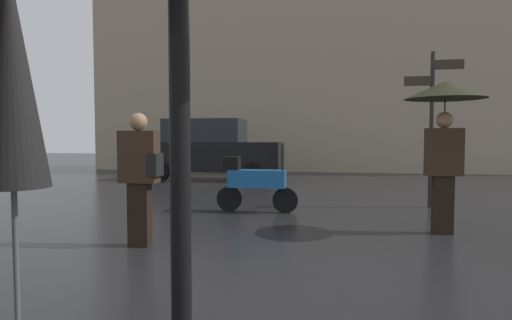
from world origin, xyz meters
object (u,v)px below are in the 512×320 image
pedestrian_with_bag (140,171)px  pedestrian_with_umbrella (445,112)px  street_signpost (432,114)px  parked_scooter (254,182)px  folded_patio_umbrella_near (11,86)px  parked_car_left (210,149)px

pedestrian_with_bag → pedestrian_with_umbrella: bearing=166.3°
pedestrian_with_bag → street_signpost: (4.26, 3.70, 0.87)m
pedestrian_with_bag → parked_scooter: size_ratio=1.11×
street_signpost → parked_scooter: bearing=-162.3°
folded_patio_umbrella_near → street_signpost: 7.43m
pedestrian_with_bag → street_signpost: bearing=-172.2°
folded_patio_umbrella_near → parked_car_left: size_ratio=0.56×
parked_car_left → pedestrian_with_umbrella: bearing=134.2°
folded_patio_umbrella_near → street_signpost: street_signpost is taller
parked_scooter → street_signpost: 3.67m
parked_scooter → parked_car_left: parked_car_left is taller
folded_patio_umbrella_near → pedestrian_with_bag: 2.77m
folded_patio_umbrella_near → parked_car_left: bearing=99.4°
parked_car_left → folded_patio_umbrella_near: bearing=105.7°
folded_patio_umbrella_near → street_signpost: (3.88, 6.33, 0.13)m
pedestrian_with_umbrella → pedestrian_with_bag: (-3.91, -1.38, -0.77)m
folded_patio_umbrella_near → pedestrian_with_umbrella: 5.34m
folded_patio_umbrella_near → parked_scooter: folded_patio_umbrella_near is taller
pedestrian_with_umbrella → pedestrian_with_bag: bearing=-124.7°
folded_patio_umbrella_near → pedestrian_with_umbrella: bearing=48.7°
folded_patio_umbrella_near → pedestrian_with_bag: folded_patio_umbrella_near is taller
pedestrian_with_bag → parked_scooter: (0.98, 2.65, -0.39)m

